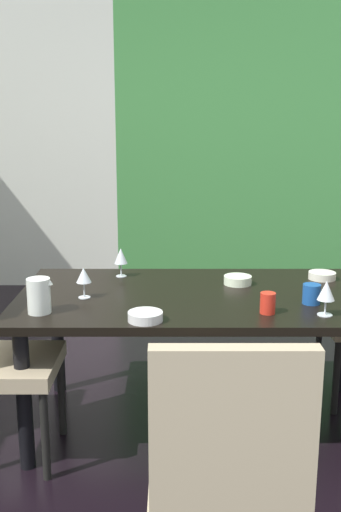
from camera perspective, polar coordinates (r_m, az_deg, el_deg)
name	(u,v)px	position (r m, az deg, el deg)	size (l,w,h in m)	color
ground_plane	(149,436)	(3.05, -2.19, -17.50)	(5.40, 5.63, 0.02)	black
garden_window_panel	(282,150)	(5.49, 11.09, 10.39)	(3.09, 0.10, 2.59)	#448F44
dining_table	(204,308)	(2.88, 3.36, -5.18)	(1.85, 0.98, 0.71)	black
chair_head_near	(226,487)	(1.71, 5.54, -22.02)	(0.44, 0.44, 1.02)	tan
wine_glass_east	(120,257)	(3.14, -5.06, -0.06)	(0.07, 0.07, 0.16)	silver
wine_glass_south	(326,291)	(2.59, 15.25, -3.43)	(0.08, 0.08, 0.16)	silver
wine_glass_north	(83,276)	(2.78, -8.74, -1.99)	(0.07, 0.07, 0.15)	silver
serving_bowl_center	(237,280)	(3.02, 6.67, -2.40)	(0.15, 0.15, 0.04)	#DFEEC9
serving_bowl_front	(321,276)	(3.21, 14.85, -1.90)	(0.15, 0.15, 0.04)	silver
serving_bowl_right	(145,316)	(2.46, -2.54, -6.05)	(0.15, 0.15, 0.04)	silver
cup_corner	(267,303)	(2.58, 9.63, -4.66)	(0.07, 0.07, 0.09)	red
cup_left	(311,294)	(2.76, 13.85, -3.71)	(0.08, 0.08, 0.09)	#1A4B95
pitcher_rear	(38,296)	(2.61, -13.07, -3.87)	(0.12, 0.10, 0.16)	white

